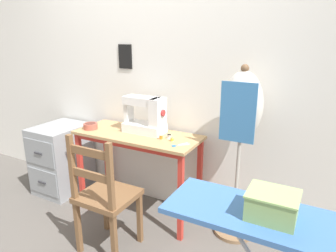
# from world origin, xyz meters

# --- Properties ---
(ground_plane) EXTENTS (14.00, 14.00, 0.00)m
(ground_plane) POSITION_xyz_m (0.00, 0.00, 0.00)
(ground_plane) COLOR #5B5651
(wall_back) EXTENTS (10.00, 0.06, 2.55)m
(wall_back) POSITION_xyz_m (-0.00, 0.52, 1.28)
(wall_back) COLOR silver
(wall_back) RESTS_ON ground_plane
(sewing_table) EXTENTS (1.12, 0.46, 0.77)m
(sewing_table) POSITION_xyz_m (0.00, 0.22, 0.66)
(sewing_table) COLOR tan
(sewing_table) RESTS_ON ground_plane
(sewing_machine) EXTENTS (0.38, 0.19, 0.34)m
(sewing_machine) POSITION_xyz_m (0.06, 0.29, 0.92)
(sewing_machine) COLOR white
(sewing_machine) RESTS_ON sewing_table
(fabric_bowl) EXTENTS (0.13, 0.13, 0.05)m
(fabric_bowl) POSITION_xyz_m (-0.45, 0.14, 0.80)
(fabric_bowl) COLOR #B25647
(fabric_bowl) RESTS_ON sewing_table
(scissors) EXTENTS (0.11, 0.14, 0.01)m
(scissors) POSITION_xyz_m (0.45, 0.13, 0.77)
(scissors) COLOR silver
(scissors) RESTS_ON sewing_table
(thread_spool_near_machine) EXTENTS (0.03, 0.03, 0.04)m
(thread_spool_near_machine) POSITION_xyz_m (0.26, 0.19, 0.79)
(thread_spool_near_machine) COLOR orange
(thread_spool_near_machine) RESTS_ON sewing_table
(thread_spool_mid_table) EXTENTS (0.04, 0.04, 0.04)m
(thread_spool_mid_table) POSITION_xyz_m (0.31, 0.24, 0.79)
(thread_spool_mid_table) COLOR silver
(thread_spool_mid_table) RESTS_ON sewing_table
(thread_spool_far_edge) EXTENTS (0.03, 0.03, 0.03)m
(thread_spool_far_edge) POSITION_xyz_m (0.36, 0.20, 0.79)
(thread_spool_far_edge) COLOR yellow
(thread_spool_far_edge) RESTS_ON sewing_table
(wooden_chair) EXTENTS (0.40, 0.38, 0.94)m
(wooden_chair) POSITION_xyz_m (0.08, -0.32, 0.45)
(wooden_chair) COLOR brown
(wooden_chair) RESTS_ON ground_plane
(filing_cabinet) EXTENTS (0.43, 0.55, 0.71)m
(filing_cabinet) POSITION_xyz_m (-0.95, 0.21, 0.35)
(filing_cabinet) COLOR #93999E
(filing_cabinet) RESTS_ON ground_plane
(dress_form) EXTENTS (0.32, 0.32, 1.40)m
(dress_form) POSITION_xyz_m (0.87, 0.33, 1.00)
(dress_form) COLOR #846647
(dress_form) RESTS_ON ground_plane
(ironing_board) EXTENTS (1.11, 0.33, 0.89)m
(ironing_board) POSITION_xyz_m (1.41, -0.70, 0.83)
(ironing_board) COLOR #3D6BAD
(ironing_board) RESTS_ON ground_plane
(storage_box) EXTENTS (0.20, 0.17, 0.11)m
(storage_box) POSITION_xyz_m (1.29, -0.71, 0.94)
(storage_box) COLOR #8EB266
(storage_box) RESTS_ON ironing_board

